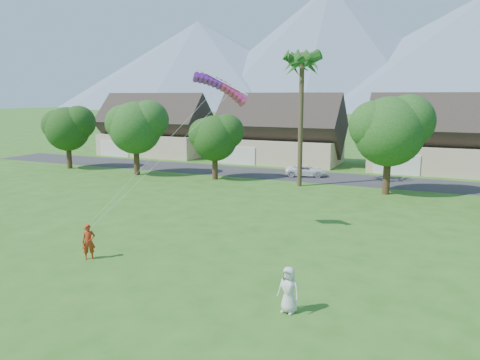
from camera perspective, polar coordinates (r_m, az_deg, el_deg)
The scene contains 10 objects.
ground at distance 19.36m, azimuth -12.57°, elevation -16.12°, with size 500.00×500.00×0.00m, color #2D6019.
street at distance 49.70m, azimuth 11.28°, elevation 0.22°, with size 90.00×7.00×0.01m, color #2D2D30.
kite_flyer at distance 26.02m, azimuth -17.97°, elevation -7.18°, with size 0.69×0.45×1.88m, color #AE2F13.
watcher at distance 19.10m, azimuth 5.95°, elevation -13.16°, with size 0.92×0.60×1.89m, color silver.
parked_car at distance 50.31m, azimuth 8.01°, elevation 1.14°, with size 2.01×4.35×1.21m, color white.
mountain_ridge at distance 274.58m, azimuth 24.53°, elevation 13.70°, with size 540.00×240.00×70.00m.
houses_row at distance 57.91m, azimuth 13.85°, elevation 4.96°, with size 72.75×8.19×8.86m.
tree_row at distance 43.49m, azimuth 8.25°, elevation 5.39°, with size 62.27×6.67×8.45m.
fan_palm at distance 44.25m, azimuth 7.59°, elevation 14.45°, with size 3.00×3.00×13.80m.
parafoil_kite at distance 28.06m, azimuth -2.27°, elevation 11.44°, with size 3.60×1.64×0.50m.
Camera 1 is at (10.54, -13.81, 8.54)m, focal length 35.00 mm.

